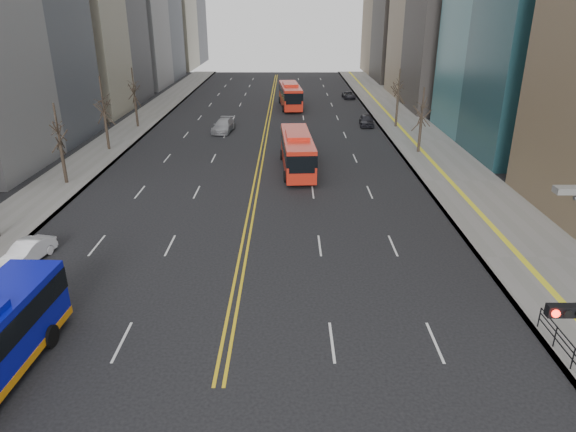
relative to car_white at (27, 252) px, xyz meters
The scene contains 11 objects.
sidewalk_right 41.92m from the car_white, 44.30° to the left, with size 7.00×130.00×0.15m, color slate.
sidewalk_left 29.55m from the car_white, 97.78° to the left, with size 5.00×130.00×0.15m, color slate.
centerline 41.22m from the car_white, 72.34° to the left, with size 0.55×100.00×0.01m.
pedestrian_railing 28.51m from the car_white, 19.95° to the right, with size 0.06×6.06×1.02m.
street_trees 20.02m from the car_white, 74.21° to the left, with size 35.20×47.20×7.60m.
red_bus_near 24.39m from the car_white, 48.91° to the left, with size 3.22×11.02×3.46m.
red_bus_far 52.29m from the car_white, 72.81° to the left, with size 3.57×11.44×3.57m.
car_white is the anchor object (origin of this frame).
car_dark_mid 44.83m from the car_white, 56.10° to the left, with size 1.68×4.17×1.42m, color black.
car_silver 34.65m from the car_white, 77.60° to the left, with size 2.08×5.12×1.49m, color #9A9A9F.
car_dark_far 63.12m from the car_white, 66.67° to the left, with size 1.82×3.95×1.10m, color black.
Camera 1 is at (2.77, -11.08, 13.88)m, focal length 32.00 mm.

